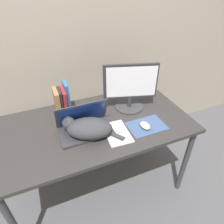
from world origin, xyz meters
TOP-DOWN VIEW (x-y plane):
  - ground_plane at (0.00, 0.00)m, footprint 12.00×12.00m
  - wall_back at (0.00, 1.00)m, footprint 8.00×0.05m
  - desk at (0.00, 0.38)m, footprint 1.47×0.77m
  - laptop at (-0.09, 0.33)m, footprint 0.38×0.23m
  - cat at (-0.09, 0.27)m, footprint 0.39×0.29m
  - external_monitor at (0.34, 0.49)m, footprint 0.42×0.24m
  - mousepad at (0.35, 0.21)m, footprint 0.28×0.19m
  - computer_mouse at (0.33, 0.20)m, footprint 0.07×0.10m
  - book_row at (-0.19, 0.66)m, footprint 0.12×0.16m
  - notepad at (0.11, 0.22)m, footprint 0.18×0.26m

SIDE VIEW (x-z plane):
  - ground_plane at x=0.00m, z-range 0.00..0.00m
  - desk at x=0.00m, z-range 0.31..1.06m
  - mousepad at x=0.35m, z-range 0.76..0.76m
  - notepad at x=0.11m, z-range 0.76..0.76m
  - computer_mouse at x=0.33m, z-range 0.76..0.79m
  - laptop at x=-0.09m, z-range 0.69..0.91m
  - cat at x=-0.09m, z-range 0.75..0.90m
  - book_row at x=-0.19m, z-range 0.74..0.98m
  - external_monitor at x=0.34m, z-range 0.76..1.14m
  - wall_back at x=0.00m, z-range 0.00..2.60m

